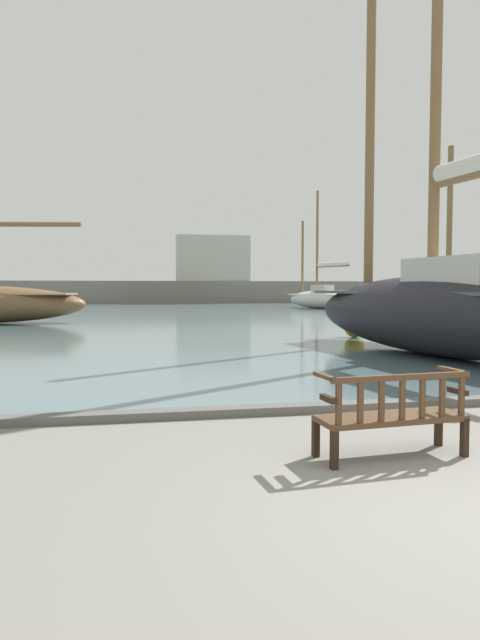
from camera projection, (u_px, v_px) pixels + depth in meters
harbor_water at (161, 309)px, 47.63m from camera, size 100.00×80.00×0.08m
quay_edge_kerb at (325, 407)px, 8.32m from camera, size 40.00×0.30×0.12m
park_bench at (392, 414)px, 6.05m from camera, size 1.64×0.66×0.92m
sailboat_nearest_starboard at (440, 305)px, 14.52m from camera, size 4.43×11.28×14.15m
sailboat_far_port at (318, 297)px, 47.69m from camera, size 4.33×8.65×9.80m
channel_buoy at (355, 327)px, 19.91m from camera, size 0.74×0.74×1.44m
far_breakwater at (164, 286)px, 62.90m from camera, size 58.00×2.40×7.63m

